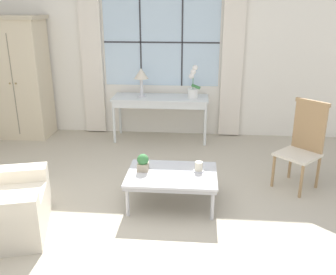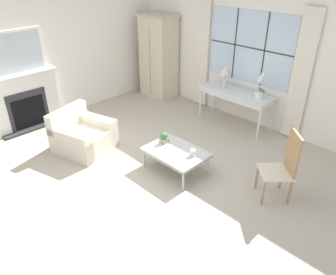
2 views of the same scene
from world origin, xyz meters
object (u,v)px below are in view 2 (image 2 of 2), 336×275
potted_orchid (260,89)px  pillar_candle (193,153)px  table_lamp (225,72)px  armchair_upholstered (83,137)px  side_chair_wooden (284,163)px  potted_plant_small (164,138)px  console_table (236,95)px  armoire (159,56)px  fireplace (24,97)px  coffee_table (176,153)px

potted_orchid → pillar_candle: 2.12m
table_lamp → pillar_candle: size_ratio=3.76×
armchair_upholstered → side_chair_wooden: size_ratio=1.02×
side_chair_wooden → potted_orchid: bearing=132.2°
potted_orchid → pillar_candle: (0.12, -2.06, -0.49)m
table_lamp → side_chair_wooden: table_lamp is taller
table_lamp → potted_orchid: potted_orchid is taller
potted_plant_small → pillar_candle: potted_plant_small is taller
console_table → armoire: bearing=179.9°
console_table → potted_plant_small: size_ratio=7.90×
table_lamp → pillar_candle: (0.95, -2.06, -0.65)m
fireplace → potted_orchid: (3.45, 3.17, 0.26)m
fireplace → console_table: fireplace is taller
console_table → armchair_upholstered: armchair_upholstered is taller
table_lamp → potted_orchid: 0.84m
table_lamp → armoire: bearing=179.5°
fireplace → table_lamp: size_ratio=4.22×
potted_plant_small → side_chair_wooden: bearing=16.6°
table_lamp → side_chair_wooden: bearing=-34.6°
fireplace → pillar_candle: size_ratio=15.87×
armchair_upholstered → pillar_candle: 2.14m
potted_orchid → side_chair_wooden: potted_orchid is taller
console_table → potted_plant_small: console_table is taller
potted_orchid → side_chair_wooden: 2.09m
coffee_table → potted_plant_small: (-0.33, 0.05, 0.14)m
armoire → side_chair_wooden: 4.53m
potted_orchid → armoire: bearing=179.8°
side_chair_wooden → armchair_upholstered: bearing=-157.7°
console_table → coffee_table: (0.35, -2.15, -0.31)m
table_lamp → armchair_upholstered: (-1.03, -2.86, -0.81)m
armchair_upholstered → potted_plant_small: size_ratio=5.59×
fireplace → armchair_upholstered: 1.67m
console_table → coffee_table: 2.20m
pillar_candle → console_table: bearing=107.4°
potted_orchid → side_chair_wooden: bearing=-47.8°
armchair_upholstered → potted_orchid: bearing=57.0°
potted_plant_small → pillar_candle: 0.63m
console_table → side_chair_wooden: bearing=-38.9°
armoire → potted_orchid: armoire is taller
side_chair_wooden → coffee_table: 1.69m
pillar_candle → armoire: bearing=145.1°
potted_plant_small → pillar_candle: (0.63, 0.03, -0.05)m
fireplace → potted_orchid: bearing=42.6°
fireplace → pillar_candle: 3.75m
armchair_upholstered → pillar_candle: (1.98, 0.80, 0.17)m
console_table → side_chair_wooden: (1.91, -1.54, -0.06)m
fireplace → pillar_candle: bearing=17.3°
armoire → table_lamp: (2.02, -0.02, 0.07)m
potted_plant_small → table_lamp: bearing=98.9°
armchair_upholstered → side_chair_wooden: side_chair_wooden is taller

